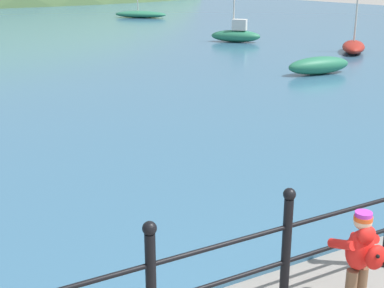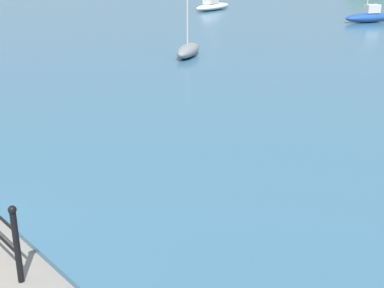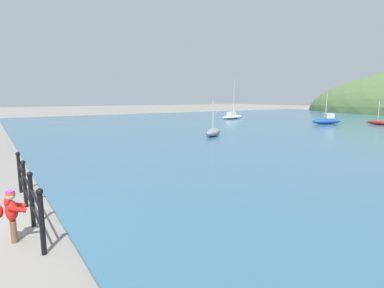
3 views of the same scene
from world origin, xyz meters
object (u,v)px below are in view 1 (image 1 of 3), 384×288
at_px(boat_green_fishing, 236,35).
at_px(child_in_coat, 361,252).
at_px(boat_far_left, 354,46).
at_px(boat_red_dinghy, 319,65).
at_px(boat_far_right, 140,14).

bearing_deg(boat_green_fishing, child_in_coat, -120.35).
xyz_separation_m(boat_far_left, boat_red_dinghy, (-4.47, -2.98, 0.04)).
bearing_deg(boat_far_left, child_in_coat, -135.09).
relative_size(child_in_coat, boat_green_fishing, 0.43).
distance_m(boat_green_fishing, boat_red_dinghy, 8.33).
height_order(boat_far_left, boat_green_fishing, boat_far_left).
xyz_separation_m(child_in_coat, boat_far_right, (12.06, 32.33, -0.25)).
relative_size(boat_far_left, boat_green_fishing, 1.12).
distance_m(boat_far_right, boat_green_fishing, 15.07).
bearing_deg(boat_far_left, boat_green_fishing, 113.58).
height_order(boat_far_right, boat_green_fishing, boat_far_right).
relative_size(boat_far_right, boat_far_left, 1.78).
relative_size(boat_far_right, boat_green_fishing, 1.99).
bearing_deg(boat_far_left, boat_red_dinghy, -146.33).
bearing_deg(boat_red_dinghy, child_in_coat, -130.19).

